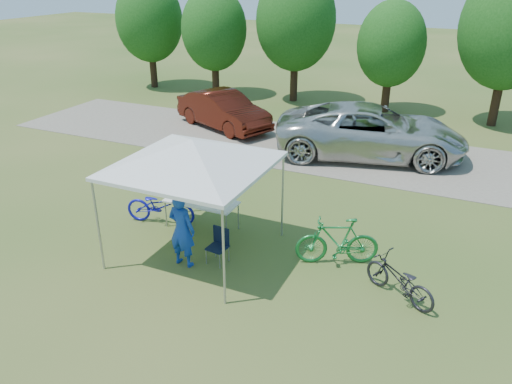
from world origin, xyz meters
TOP-DOWN VIEW (x-y plane):
  - ground at (0.00, 0.00)m, footprint 100.00×100.00m
  - gravel_strip at (0.00, 8.00)m, footprint 24.00×5.00m
  - canopy at (0.00, 0.00)m, footprint 4.53×4.53m
  - treeline at (-0.29, 14.05)m, footprint 24.89×4.28m
  - folding_table at (-0.48, 1.03)m, footprint 1.82×0.76m
  - folding_chair at (0.66, -0.15)m, footprint 0.45×0.46m
  - cooler at (-0.96, 1.03)m, footprint 0.47×0.32m
  - ice_cream_cup at (-0.05, 0.98)m, footprint 0.07×0.07m
  - cyclist at (-0.00, -0.61)m, footprint 0.66×0.45m
  - bike_blue at (-1.57, 0.83)m, footprint 1.91×1.00m
  - bike_green at (3.07, 0.84)m, footprint 1.89×1.22m
  - bike_dark at (4.55, 0.09)m, footprint 1.71×1.29m
  - minivan at (2.17, 7.98)m, footprint 6.90×4.35m
  - sedan at (-3.98, 8.81)m, footprint 4.70×3.22m

SIDE VIEW (x-z plane):
  - ground at x=0.00m, z-range 0.00..0.00m
  - gravel_strip at x=0.00m, z-range 0.00..0.02m
  - bike_dark at x=4.55m, z-range 0.00..0.86m
  - folding_chair at x=0.66m, z-range 0.07..0.87m
  - bike_blue at x=-1.57m, z-range 0.00..0.96m
  - bike_green at x=3.07m, z-range 0.00..1.11m
  - folding_table at x=-0.48m, z-range 0.33..1.08m
  - sedan at x=-3.98m, z-range 0.02..1.49m
  - ice_cream_cup at x=-0.05m, z-range 0.75..0.80m
  - cyclist at x=0.00m, z-range 0.00..1.74m
  - minivan at x=2.17m, z-range 0.02..1.80m
  - cooler at x=-0.96m, z-range 0.75..1.10m
  - canopy at x=0.00m, z-range 1.15..4.15m
  - treeline at x=-0.29m, z-range 0.38..6.68m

